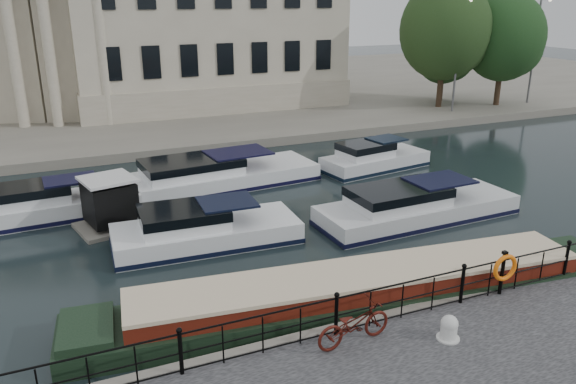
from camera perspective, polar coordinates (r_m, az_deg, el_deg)
The scene contains 12 objects.
ground_plane at distance 16.94m, azimuth 1.16°, elevation -11.94°, with size 160.00×160.00×0.00m, color black.
far_bank at distance 53.19m, azimuth -16.76°, elevation 9.29°, with size 120.00×42.00×0.55m, color #6B665B.
railing at distance 14.60m, azimuth 4.93°, elevation -12.07°, with size 24.14×0.14×1.22m.
civic_building at distance 48.16m, azimuth -18.09°, elevation 16.32°, with size 53.55×31.84×16.85m.
lamp_posts at distance 46.79m, azimuth 20.55°, elevation 13.23°, with size 8.24×1.55×8.07m.
bicycle at distance 14.38m, azimuth 6.70°, elevation -13.15°, with size 0.73×2.09×1.10m, color #41110B.
mooring_bollard at distance 15.12m, azimuth 16.03°, elevation -13.14°, with size 0.59×0.59×0.66m.
life_ring_post at distance 17.37m, azimuth 21.15°, elevation -7.25°, with size 0.83×0.21×1.36m.
narrowboat at distance 17.06m, azimuth 7.55°, elevation -10.45°, with size 17.19×4.17×1.62m.
harbour_hut at distance 23.26m, azimuth -17.60°, elevation -1.32°, with size 3.03×2.71×2.16m.
cabin_cruisers at distance 24.97m, azimuth -3.39°, elevation -0.44°, with size 22.82×10.93×1.99m.
trees at distance 46.76m, azimuth 17.87°, elevation 14.57°, with size 11.23×8.79×9.58m.
Camera 1 is at (-6.05, -13.16, 8.78)m, focal length 35.00 mm.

